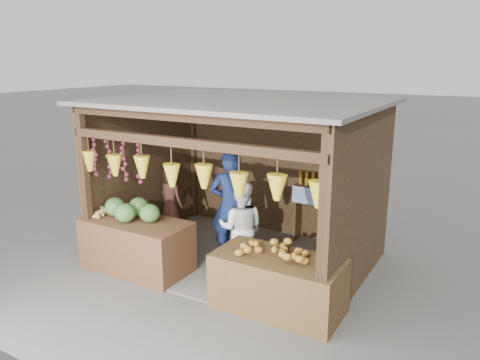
% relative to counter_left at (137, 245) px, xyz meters
% --- Properties ---
extents(ground, '(80.00, 80.00, 0.00)m').
position_rel_counter_left_xyz_m(ground, '(1.23, 1.14, -0.41)').
color(ground, '#514F49').
rests_on(ground, ground).
extents(stall_structure, '(4.30, 3.30, 2.66)m').
position_rel_counter_left_xyz_m(stall_structure, '(1.19, 1.10, 1.26)').
color(stall_structure, slate).
rests_on(stall_structure, ground).
extents(back_shelf, '(1.25, 0.32, 1.32)m').
position_rel_counter_left_xyz_m(back_shelf, '(2.28, 2.43, 0.46)').
color(back_shelf, '#382314').
rests_on(back_shelf, ground).
extents(counter_left, '(1.72, 0.85, 0.82)m').
position_rel_counter_left_xyz_m(counter_left, '(0.00, 0.00, 0.00)').
color(counter_left, '#4D3019').
rests_on(counter_left, ground).
extents(counter_right, '(1.71, 0.85, 0.75)m').
position_rel_counter_left_xyz_m(counter_right, '(2.47, 0.00, -0.03)').
color(counter_right, '#472E17').
rests_on(counter_right, ground).
extents(stool, '(0.29, 0.29, 0.27)m').
position_rel_counter_left_xyz_m(stool, '(-0.36, 1.34, -0.27)').
color(stool, black).
rests_on(stool, ground).
extents(man_standing, '(0.80, 0.68, 1.87)m').
position_rel_counter_left_xyz_m(man_standing, '(1.11, 1.04, 0.53)').
color(man_standing, '#152150').
rests_on(man_standing, ground).
extents(woman_standing, '(0.87, 0.77, 1.48)m').
position_rel_counter_left_xyz_m(woman_standing, '(1.48, 0.73, 0.33)').
color(woman_standing, white).
rests_on(woman_standing, ground).
extents(vendor_seated, '(0.60, 0.47, 1.09)m').
position_rel_counter_left_xyz_m(vendor_seated, '(-0.36, 1.34, 0.40)').
color(vendor_seated, '#4F281F').
rests_on(vendor_seated, stool).
extents(melon_pile, '(1.00, 0.50, 0.32)m').
position_rel_counter_left_xyz_m(melon_pile, '(-0.09, 0.04, 0.57)').
color(melon_pile, '#1F4913').
rests_on(melon_pile, counter_left).
extents(tanfruit_pile, '(0.34, 0.40, 0.13)m').
position_rel_counter_left_xyz_m(tanfruit_pile, '(-0.64, -0.10, 0.47)').
color(tanfruit_pile, '#A3854B').
rests_on(tanfruit_pile, counter_left).
extents(mango_pile, '(1.40, 0.64, 0.22)m').
position_rel_counter_left_xyz_m(mango_pile, '(2.54, 0.01, 0.45)').
color(mango_pile, '#BD3B19').
rests_on(mango_pile, counter_right).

